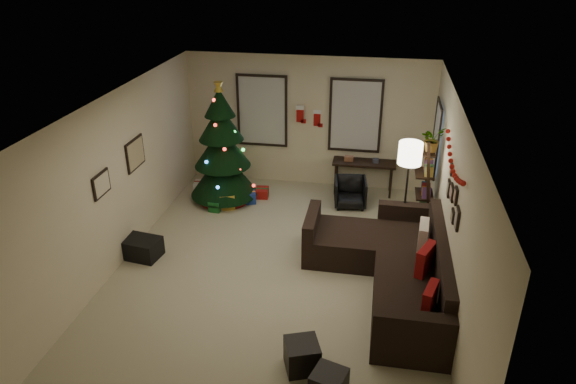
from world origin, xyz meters
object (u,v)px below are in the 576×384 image
Objects in this scene: christmas_tree at (222,151)px; sofa at (394,267)px; desk at (364,165)px; desk_chair at (350,192)px; bookshelf at (426,188)px.

sofa is at bearing -35.40° from christmas_tree.
desk_chair is (-0.22, -0.65, -0.31)m from desk.
bookshelf reaches higher than desk_chair.
desk_chair is 1.67m from bookshelf.
desk is at bearing 64.73° from desk_chair.
bookshelf is (1.11, -1.48, 0.27)m from desk.
sofa is 2.63m from desk_chair.
christmas_tree is 2.86m from desk.
sofa is at bearing -78.69° from desk_chair.
christmas_tree is at bearing 169.85° from bookshelf.
desk is at bearing 126.84° from bookshelf.
christmas_tree is 4.33× the size of desk_chair.
bookshelf is at bearing -38.88° from desk_chair.
bookshelf is (1.32, -0.83, 0.58)m from desk_chair.
sofa is 1.74× the size of bookshelf.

